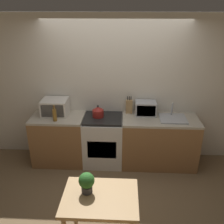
% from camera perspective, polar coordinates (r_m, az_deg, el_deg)
% --- Properties ---
extents(ground_plane, '(16.00, 16.00, 0.00)m').
position_cam_1_polar(ground_plane, '(4.07, -0.11, -18.28)').
color(ground_plane, brown).
extents(wall_back, '(10.00, 0.06, 2.60)m').
position_cam_1_polar(wall_back, '(4.50, 0.73, 5.14)').
color(wall_back, silver).
rests_on(wall_back, ground_plane).
extents(counter_left_run, '(0.92, 0.62, 0.90)m').
position_cam_1_polar(counter_left_run, '(4.68, -11.89, -6.03)').
color(counter_left_run, olive).
rests_on(counter_left_run, ground_plane).
extents(counter_right_run, '(1.31, 0.62, 0.90)m').
position_cam_1_polar(counter_right_run, '(4.57, 10.67, -6.64)').
color(counter_right_run, olive).
rests_on(counter_right_run, ground_plane).
extents(stove_range, '(0.69, 0.62, 0.90)m').
position_cam_1_polar(stove_range, '(4.54, -2.00, -6.46)').
color(stove_range, silver).
rests_on(stove_range, ground_plane).
extents(kettle, '(0.20, 0.20, 0.22)m').
position_cam_1_polar(kettle, '(4.34, -3.21, 0.05)').
color(kettle, maroon).
rests_on(kettle, stove_range).
extents(microwave, '(0.44, 0.39, 0.28)m').
position_cam_1_polar(microwave, '(4.52, -12.87, 1.12)').
color(microwave, silver).
rests_on(microwave, counter_left_run).
extents(bottle, '(0.07, 0.07, 0.28)m').
position_cam_1_polar(bottle, '(4.28, -12.99, -0.64)').
color(bottle, olive).
rests_on(bottle, counter_left_run).
extents(knife_block, '(0.12, 0.06, 0.32)m').
position_cam_1_polar(knife_block, '(4.48, 3.93, 1.28)').
color(knife_block, tan).
rests_on(knife_block, counter_right_run).
extents(toaster_oven, '(0.36, 0.26, 0.25)m').
position_cam_1_polar(toaster_oven, '(4.44, 7.70, 0.83)').
color(toaster_oven, '#ADAFB5').
rests_on(toaster_oven, counter_right_run).
extents(sink_basin, '(0.45, 0.42, 0.24)m').
position_cam_1_polar(sink_basin, '(4.40, 13.73, -1.35)').
color(sink_basin, '#ADAFB5').
rests_on(sink_basin, counter_right_run).
extents(dining_table, '(0.83, 0.63, 0.77)m').
position_cam_1_polar(dining_table, '(2.97, -2.68, -20.39)').
color(dining_table, tan).
rests_on(dining_table, ground_plane).
extents(potted_plant, '(0.18, 0.18, 0.25)m').
position_cam_1_polar(potted_plant, '(2.87, -5.82, -15.62)').
color(potted_plant, '#424247').
rests_on(potted_plant, dining_table).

